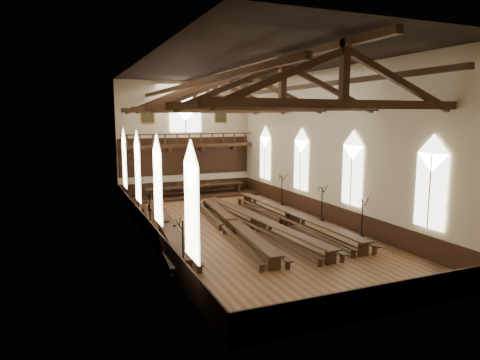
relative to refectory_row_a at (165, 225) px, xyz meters
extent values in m
plane|color=brown|center=(4.83, -0.46, -0.54)|extent=(26.00, 26.00, 0.00)
plane|color=#BBB18D|center=(4.83, 12.54, 4.46)|extent=(12.00, 0.00, 12.00)
plane|color=#BBB18D|center=(4.83, -13.46, 4.46)|extent=(12.00, 0.00, 12.00)
plane|color=#BBB18D|center=(-1.17, -0.46, 4.46)|extent=(0.00, 26.00, 26.00)
plane|color=#BBB18D|center=(10.83, -0.46, 4.46)|extent=(0.00, 26.00, 26.00)
plane|color=black|center=(4.83, -0.46, 9.46)|extent=(26.00, 26.00, 0.00)
cube|color=black|center=(4.83, 12.50, 0.06)|extent=(11.90, 0.08, 1.20)
cube|color=black|center=(4.83, -13.42, 0.06)|extent=(11.90, 0.08, 1.20)
cube|color=black|center=(-1.13, -0.46, 0.06)|extent=(0.08, 25.90, 1.20)
cube|color=black|center=(10.79, -0.46, 0.06)|extent=(0.08, 25.90, 1.20)
cube|color=white|center=(-1.07, -9.46, 2.86)|extent=(0.05, 1.80, 3.60)
cube|color=white|center=(-1.07, -9.46, 4.66)|extent=(0.05, 1.80, 1.80)
cylinder|color=#BBB18D|center=(-1.03, -9.46, 2.86)|extent=(0.08, 0.08, 3.60)
cube|color=white|center=(-1.07, -3.46, 2.86)|extent=(0.05, 1.80, 3.60)
cube|color=white|center=(-1.07, -3.46, 4.66)|extent=(0.05, 1.80, 1.80)
cylinder|color=#BBB18D|center=(-1.03, -3.46, 2.86)|extent=(0.08, 0.08, 3.60)
cube|color=white|center=(-1.07, 2.54, 2.86)|extent=(0.05, 1.80, 3.60)
cube|color=white|center=(-1.07, 2.54, 4.66)|extent=(0.05, 1.80, 1.80)
cylinder|color=#BBB18D|center=(-1.03, 2.54, 2.86)|extent=(0.08, 0.08, 3.60)
cube|color=white|center=(-1.07, 8.54, 2.86)|extent=(0.05, 1.80, 3.60)
cube|color=white|center=(-1.07, 8.54, 4.66)|extent=(0.05, 1.80, 1.80)
cylinder|color=#BBB18D|center=(-1.03, 8.54, 2.86)|extent=(0.08, 0.08, 3.60)
cube|color=white|center=(10.73, -9.46, 2.86)|extent=(0.05, 1.80, 3.60)
cube|color=white|center=(10.73, -9.46, 4.66)|extent=(0.05, 1.80, 1.80)
cylinder|color=#BBB18D|center=(10.69, -9.46, 2.86)|extent=(0.08, 0.08, 3.60)
cube|color=white|center=(10.73, -3.46, 2.86)|extent=(0.05, 1.80, 3.60)
cube|color=white|center=(10.73, -3.46, 4.66)|extent=(0.05, 1.80, 1.80)
cylinder|color=#BBB18D|center=(10.69, -3.46, 2.86)|extent=(0.08, 0.08, 3.60)
cube|color=white|center=(10.73, 2.54, 2.86)|extent=(0.05, 1.80, 3.60)
cube|color=white|center=(10.73, 2.54, 4.66)|extent=(0.05, 1.80, 1.80)
cylinder|color=#BBB18D|center=(10.69, 2.54, 2.86)|extent=(0.08, 0.08, 3.60)
cube|color=white|center=(10.73, 8.54, 2.86)|extent=(0.05, 1.80, 3.60)
cube|color=white|center=(10.73, 8.54, 4.66)|extent=(0.05, 1.80, 1.80)
cylinder|color=#BBB18D|center=(10.69, 8.54, 2.86)|extent=(0.08, 0.08, 3.60)
cube|color=white|center=(4.83, 12.44, 6.26)|extent=(2.80, 0.05, 2.40)
cube|color=white|center=(4.83, 12.44, 7.46)|extent=(2.80, 0.05, 2.80)
cylinder|color=#BBB18D|center=(4.83, 12.40, 6.26)|extent=(0.10, 0.10, 2.40)
cube|color=#3C2413|center=(4.83, 11.89, 3.86)|extent=(11.80, 1.20, 0.20)
cube|color=black|center=(4.83, 12.48, 2.91)|extent=(11.80, 0.10, 3.30)
cube|color=#3C2413|center=(4.83, 11.35, 4.91)|extent=(11.60, 0.12, 0.10)
cube|color=#3C2413|center=(4.83, 11.35, 4.01)|extent=(11.60, 0.12, 0.10)
cube|color=#3C2413|center=(0.33, 12.29, 3.61)|extent=(0.35, 0.40, 0.50)
cube|color=#3C2413|center=(3.33, 12.29, 3.61)|extent=(0.35, 0.40, 0.50)
cube|color=#3C2413|center=(6.33, 12.29, 3.61)|extent=(0.35, 0.40, 0.50)
cube|color=#3C2413|center=(9.33, 12.29, 3.61)|extent=(0.35, 0.40, 0.50)
cube|color=brown|center=(1.53, 12.45, 6.56)|extent=(1.15, 0.06, 1.45)
cube|color=black|center=(1.53, 12.41, 6.56)|extent=(0.95, 0.04, 1.25)
cube|color=brown|center=(8.13, 12.45, 6.56)|extent=(1.15, 0.06, 1.45)
cube|color=black|center=(8.13, 12.41, 6.56)|extent=(0.95, 0.04, 1.25)
cube|color=#3C2413|center=(4.83, -10.46, 6.86)|extent=(11.70, 0.35, 0.35)
cube|color=#3C2413|center=(4.83, -10.46, 8.16)|extent=(0.30, 0.30, 2.40)
cube|color=#3C2413|center=(1.95, -10.46, 7.76)|extent=(5.44, 0.26, 2.40)
cube|color=#3C2413|center=(7.71, -10.46, 7.76)|extent=(5.44, 0.26, 2.40)
cube|color=#3C2413|center=(4.83, -5.46, 6.86)|extent=(11.70, 0.35, 0.35)
cube|color=#3C2413|center=(4.83, -5.46, 8.16)|extent=(0.30, 0.30, 2.40)
cube|color=#3C2413|center=(1.95, -5.46, 7.76)|extent=(5.44, 0.26, 2.40)
cube|color=#3C2413|center=(7.71, -5.46, 7.76)|extent=(5.44, 0.26, 2.40)
cube|color=#3C2413|center=(4.83, -0.46, 6.86)|extent=(11.70, 0.35, 0.35)
cube|color=#3C2413|center=(4.83, -0.46, 8.16)|extent=(0.30, 0.30, 2.40)
cube|color=#3C2413|center=(1.95, -0.46, 7.76)|extent=(5.44, 0.26, 2.40)
cube|color=#3C2413|center=(7.71, -0.46, 7.76)|extent=(5.44, 0.26, 2.40)
cube|color=#3C2413|center=(4.83, 4.54, 6.86)|extent=(11.70, 0.35, 0.35)
cube|color=#3C2413|center=(4.83, 4.54, 8.16)|extent=(0.30, 0.30, 2.40)
cube|color=#3C2413|center=(1.95, 4.54, 7.76)|extent=(5.44, 0.26, 2.40)
cube|color=#3C2413|center=(7.71, 4.54, 7.76)|extent=(5.44, 0.26, 2.40)
cube|color=#3C2413|center=(4.83, 9.54, 6.86)|extent=(11.70, 0.35, 0.35)
cube|color=#3C2413|center=(4.83, 9.54, 8.16)|extent=(0.30, 0.30, 2.40)
cube|color=#3C2413|center=(1.95, 9.54, 7.76)|extent=(5.44, 0.26, 2.40)
cube|color=#3C2413|center=(7.71, 9.54, 7.76)|extent=(5.44, 0.26, 2.40)
cube|color=#3C2413|center=(1.47, -0.46, 8.16)|extent=(0.25, 25.70, 0.25)
cube|color=#3C2413|center=(8.19, -0.46, 8.16)|extent=(0.25, 25.70, 0.25)
cube|color=#3C2413|center=(4.83, -0.46, 9.16)|extent=(0.30, 25.70, 0.30)
cube|color=#3C2413|center=(0.00, -3.70, 0.16)|extent=(1.29, 6.97, 0.08)
cube|color=#3C2413|center=(0.00, -6.82, -0.21)|extent=(0.59, 0.13, 0.66)
cube|color=#3C2413|center=(0.00, -0.58, -0.21)|extent=(0.59, 0.13, 0.66)
cube|color=#3C2413|center=(0.00, -3.70, -0.29)|extent=(0.61, 6.13, 0.08)
cube|color=#3C2413|center=(-0.61, -3.65, -0.13)|extent=(0.88, 6.94, 0.06)
cube|color=#3C2413|center=(-0.61, -6.82, -0.35)|extent=(0.23, 0.09, 0.39)
cube|color=#3C2413|center=(-0.61, -0.48, -0.35)|extent=(0.23, 0.09, 0.39)
cube|color=#3C2413|center=(0.61, -3.75, -0.13)|extent=(0.88, 6.94, 0.06)
cube|color=#3C2413|center=(0.61, -6.92, -0.35)|extent=(0.23, 0.09, 0.39)
cube|color=#3C2413|center=(0.61, -0.58, -0.35)|extent=(0.23, 0.09, 0.39)
cube|color=#3C2413|center=(0.00, 3.70, 0.16)|extent=(1.29, 6.97, 0.08)
cube|color=#3C2413|center=(0.00, 0.58, -0.21)|extent=(0.59, 0.13, 0.66)
cube|color=#3C2413|center=(0.00, 6.82, -0.21)|extent=(0.59, 0.13, 0.66)
cube|color=#3C2413|center=(0.00, 3.70, -0.29)|extent=(0.61, 6.13, 0.08)
cube|color=#3C2413|center=(-0.61, 3.75, -0.13)|extent=(0.88, 6.94, 0.06)
cube|color=#3C2413|center=(-0.61, 0.58, -0.35)|extent=(0.23, 0.09, 0.39)
cube|color=#3C2413|center=(-0.61, 6.92, -0.35)|extent=(0.23, 0.09, 0.39)
cube|color=#3C2413|center=(0.61, 3.65, -0.13)|extent=(0.88, 6.94, 0.06)
cube|color=#3C2413|center=(0.61, 0.48, -0.35)|extent=(0.23, 0.09, 0.39)
cube|color=#3C2413|center=(0.61, 6.82, -0.35)|extent=(0.23, 0.09, 0.39)
cube|color=#3C2413|center=(3.94, -4.74, 0.18)|extent=(1.42, 7.14, 0.08)
cube|color=#3C2413|center=(3.94, -7.94, -0.20)|extent=(0.61, 0.14, 0.68)
cube|color=#3C2413|center=(3.94, -1.55, -0.20)|extent=(0.61, 0.14, 0.68)
cube|color=#3C2413|center=(3.94, -4.74, -0.29)|extent=(0.71, 6.27, 0.08)
cube|color=#3C2413|center=(3.32, -4.68, -0.12)|extent=(0.99, 7.09, 0.06)
cube|color=#3C2413|center=(3.32, -7.92, -0.34)|extent=(0.23, 0.09, 0.40)
cube|color=#3C2413|center=(3.32, -1.43, -0.34)|extent=(0.23, 0.09, 0.40)
cube|color=#3C2413|center=(4.57, -4.80, -0.12)|extent=(0.99, 7.09, 0.06)
cube|color=#3C2413|center=(4.57, -8.05, -0.34)|extent=(0.23, 0.09, 0.40)
cube|color=#3C2413|center=(4.57, -1.56, -0.34)|extent=(0.23, 0.09, 0.40)
cube|color=#3C2413|center=(3.94, 2.66, 0.18)|extent=(1.42, 7.14, 0.08)
cube|color=#3C2413|center=(3.94, -0.54, -0.20)|extent=(0.61, 0.14, 0.68)
cube|color=#3C2413|center=(3.94, 5.85, -0.20)|extent=(0.61, 0.14, 0.68)
cube|color=#3C2413|center=(3.94, 2.66, -0.29)|extent=(0.71, 6.27, 0.08)
cube|color=#3C2413|center=(3.32, 2.72, -0.12)|extent=(0.99, 7.09, 0.06)
cube|color=#3C2413|center=(3.32, -0.52, -0.34)|extent=(0.23, 0.09, 0.40)
cube|color=#3C2413|center=(3.32, 5.97, -0.34)|extent=(0.23, 0.09, 0.40)
cube|color=#3C2413|center=(4.57, 2.60, -0.12)|extent=(0.99, 7.09, 0.06)
cube|color=#3C2413|center=(4.57, -0.65, -0.34)|extent=(0.23, 0.09, 0.40)
cube|color=#3C2413|center=(4.57, 5.84, -0.34)|extent=(0.23, 0.09, 0.40)
cube|color=#3C2413|center=(5.52, -4.94, 0.21)|extent=(1.25, 7.41, 0.08)
cube|color=#3C2413|center=(5.52, -8.26, -0.19)|extent=(0.63, 0.13, 0.71)
cube|color=#3C2413|center=(5.52, -1.62, -0.19)|extent=(0.63, 0.13, 0.71)
cube|color=#3C2413|center=(5.52, -4.94, -0.28)|extent=(0.54, 6.52, 0.08)
cube|color=#3C2413|center=(4.86, -4.98, -0.10)|extent=(0.81, 7.37, 0.06)
cube|color=#3C2413|center=(4.86, -8.35, -0.34)|extent=(0.24, 0.09, 0.41)
cube|color=#3C2413|center=(4.86, -1.61, -0.34)|extent=(0.24, 0.09, 0.41)
cube|color=#3C2413|center=(6.17, -4.89, -0.10)|extent=(0.81, 7.37, 0.06)
cube|color=#3C2413|center=(6.17, -8.26, -0.34)|extent=(0.24, 0.09, 0.41)
cube|color=#3C2413|center=(6.17, -1.52, -0.34)|extent=(0.24, 0.09, 0.41)
cube|color=#3C2413|center=(5.52, 2.46, 0.21)|extent=(1.25, 7.41, 0.08)
cube|color=#3C2413|center=(5.52, -0.86, -0.19)|extent=(0.63, 0.13, 0.71)
cube|color=#3C2413|center=(5.52, 5.78, -0.19)|extent=(0.63, 0.13, 0.71)
cube|color=#3C2413|center=(5.52, 2.46, -0.28)|extent=(0.54, 6.52, 0.08)
cube|color=#3C2413|center=(4.86, 2.42, -0.10)|extent=(0.81, 7.37, 0.06)
cube|color=#3C2413|center=(4.86, -0.95, -0.34)|extent=(0.24, 0.09, 0.41)
cube|color=#3C2413|center=(4.86, 5.79, -0.34)|extent=(0.24, 0.09, 0.41)
cube|color=#3C2413|center=(6.17, 2.51, -0.10)|extent=(0.81, 7.37, 0.06)
cube|color=#3C2413|center=(6.17, -0.86, -0.34)|extent=(0.24, 0.09, 0.41)
cube|color=#3C2413|center=(6.17, 5.88, -0.34)|extent=(0.24, 0.09, 0.41)
cube|color=#3C2413|center=(8.20, -4.45, 0.22)|extent=(0.82, 7.48, 0.09)
cube|color=#3C2413|center=(8.20, -7.81, -0.18)|extent=(0.64, 0.09, 0.72)
cube|color=#3C2413|center=(8.20, -1.08, -0.18)|extent=(0.64, 0.09, 0.72)
cube|color=#3C2413|center=(8.20, -4.45, -0.28)|extent=(0.15, 6.62, 0.09)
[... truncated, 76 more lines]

